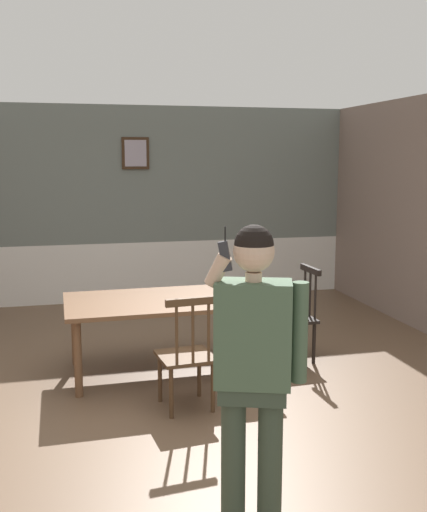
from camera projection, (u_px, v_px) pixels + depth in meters
ground_plane at (168, 397)px, 5.23m from camera, size 8.25×8.25×0.00m
room_back_partition at (125, 208)px, 8.62m from camera, size 6.70×0.17×2.81m
dining_table at (166, 306)px, 5.76m from camera, size 1.94×1.10×0.73m
chair_near_window at (187, 354)px, 4.91m from camera, size 0.49×0.49×0.99m
chair_by_doorway at (296, 316)px, 6.13m from camera, size 0.44×0.44×0.97m
person_figure at (254, 355)px, 3.28m from camera, size 0.55×0.35×1.72m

